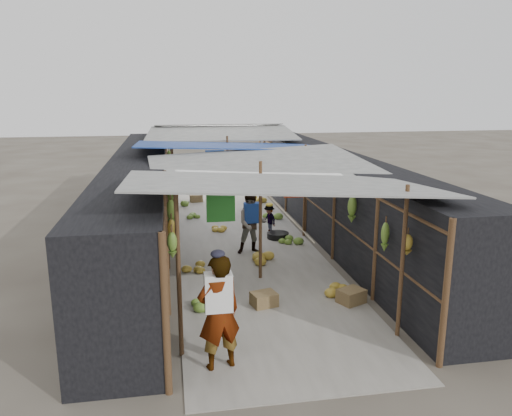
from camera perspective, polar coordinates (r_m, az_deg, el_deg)
ground at (r=8.43m, az=4.30°, el=-15.37°), size 80.00×80.00×0.00m
aisle_slab at (r=14.37m, az=-2.02°, el=-2.99°), size 3.60×16.00×0.02m
stall_left at (r=13.99m, az=-13.09°, el=1.04°), size 1.40×15.00×2.30m
stall_right at (r=14.69m, az=8.43°, el=1.82°), size 1.40×15.00×2.30m
crate_near at (r=9.70m, az=0.92°, el=-10.42°), size 0.54×0.47×0.28m
crate_mid at (r=9.99m, az=10.83°, el=-9.90°), size 0.60×0.55×0.29m
crate_back at (r=18.58m, az=-6.85°, el=1.11°), size 0.48×0.41×0.29m
black_basin at (r=13.92m, az=2.52°, el=-3.19°), size 0.60×0.60×0.18m
vendor_elderly at (r=7.43m, az=-4.27°, el=-11.84°), size 0.74×0.59×1.78m
shopper_blue at (r=12.51m, az=-0.45°, el=-1.79°), size 0.76×0.60×1.56m
vendor_seated at (r=14.36m, az=1.52°, el=-1.29°), size 0.51×0.62×0.84m
market_canopy at (r=14.22m, az=-2.19°, el=6.72°), size 5.62×15.20×2.77m
hanging_bananas at (r=14.22m, az=-1.55°, el=3.65°), size 3.96×13.76×0.84m
floor_bananas at (r=14.53m, az=-2.76°, el=-2.27°), size 3.70×9.40×0.34m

